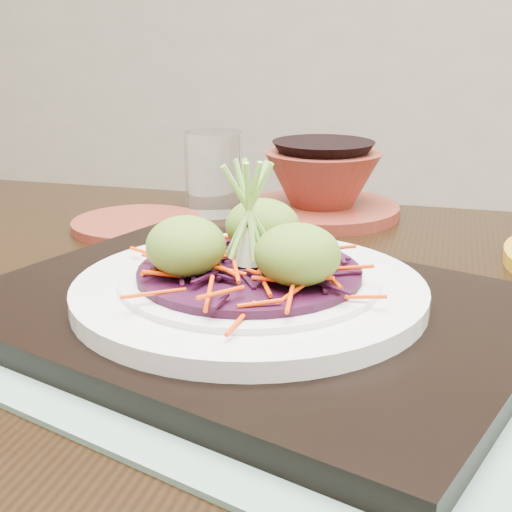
% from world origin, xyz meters
% --- Properties ---
extents(dining_table, '(1.18, 0.80, 0.73)m').
position_xyz_m(dining_table, '(0.04, -0.04, 0.63)').
color(dining_table, black).
rests_on(dining_table, ground).
extents(placemat, '(0.56, 0.50, 0.00)m').
position_xyz_m(placemat, '(0.03, -0.07, 0.73)').
color(placemat, gray).
rests_on(placemat, dining_table).
extents(serving_tray, '(0.48, 0.42, 0.02)m').
position_xyz_m(serving_tray, '(0.03, -0.07, 0.74)').
color(serving_tray, black).
rests_on(serving_tray, placemat).
extents(white_plate, '(0.26, 0.26, 0.02)m').
position_xyz_m(white_plate, '(0.03, -0.07, 0.76)').
color(white_plate, silver).
rests_on(white_plate, serving_tray).
extents(cabbage_bed, '(0.17, 0.17, 0.01)m').
position_xyz_m(cabbage_bed, '(0.03, -0.07, 0.77)').
color(cabbage_bed, '#2F091F').
rests_on(cabbage_bed, white_plate).
extents(carrot_julienne, '(0.20, 0.20, 0.01)m').
position_xyz_m(carrot_julienne, '(0.03, -0.07, 0.78)').
color(carrot_julienne, '#EB3A04').
rests_on(carrot_julienne, cabbage_bed).
extents(guacamole_scoops, '(0.14, 0.13, 0.05)m').
position_xyz_m(guacamole_scoops, '(0.03, -0.07, 0.80)').
color(guacamole_scoops, '#598026').
rests_on(guacamole_scoops, cabbage_bed).
extents(scallion_garnish, '(0.06, 0.06, 0.09)m').
position_xyz_m(scallion_garnish, '(0.03, -0.07, 0.82)').
color(scallion_garnish, '#8BCB51').
rests_on(scallion_garnish, cabbage_bed).
extents(terracotta_side_plate, '(0.15, 0.15, 0.01)m').
position_xyz_m(terracotta_side_plate, '(-0.16, 0.16, 0.73)').
color(terracotta_side_plate, maroon).
rests_on(terracotta_side_plate, dining_table).
extents(water_glass, '(0.08, 0.08, 0.10)m').
position_xyz_m(water_glass, '(-0.09, 0.25, 0.78)').
color(water_glass, white).
rests_on(water_glass, dining_table).
extents(terracotta_bowl_set, '(0.24, 0.24, 0.08)m').
position_xyz_m(terracotta_bowl_set, '(0.03, 0.27, 0.76)').
color(terracotta_bowl_set, maroon).
rests_on(terracotta_bowl_set, dining_table).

